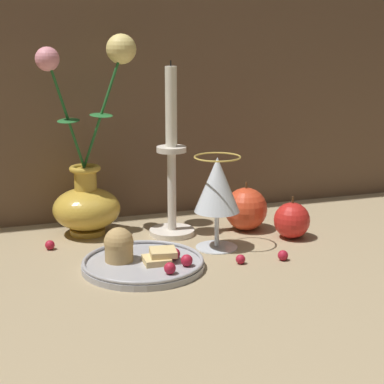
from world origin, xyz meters
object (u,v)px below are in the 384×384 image
at_px(candlestick, 172,174).
at_px(vase, 88,183).
at_px(plate_with_pastries, 140,259).
at_px(apple_beside_vase, 292,221).
at_px(wine_glass, 217,188).
at_px(apple_near_glass, 246,209).

bearing_deg(candlestick, vase, 158.83).
distance_m(plate_with_pastries, apple_beside_vase, 0.31).
height_order(wine_glass, candlestick, candlestick).
distance_m(vase, plate_with_pastries, 0.23).
bearing_deg(apple_beside_vase, plate_with_pastries, -169.00).
xyz_separation_m(wine_glass, candlestick, (-0.05, 0.10, 0.01)).
height_order(vase, candlestick, vase).
xyz_separation_m(vase, apple_beside_vase, (0.35, -0.15, -0.06)).
height_order(vase, wine_glass, vase).
relative_size(candlestick, apple_beside_vase, 4.08).
bearing_deg(plate_with_pastries, apple_beside_vase, 11.00).
bearing_deg(apple_beside_vase, wine_glass, -177.42).
relative_size(vase, candlestick, 1.14).
relative_size(plate_with_pastries, wine_glass, 1.20).
distance_m(candlestick, apple_near_glass, 0.16).
relative_size(vase, plate_with_pastries, 1.85).
height_order(vase, plate_with_pastries, vase).
xyz_separation_m(vase, wine_glass, (0.20, -0.16, 0.01)).
bearing_deg(candlestick, apple_near_glass, -6.72).
height_order(plate_with_pastries, wine_glass, wine_glass).
bearing_deg(vase, candlestick, -21.17).
bearing_deg(apple_near_glass, plate_with_pastries, -151.12).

